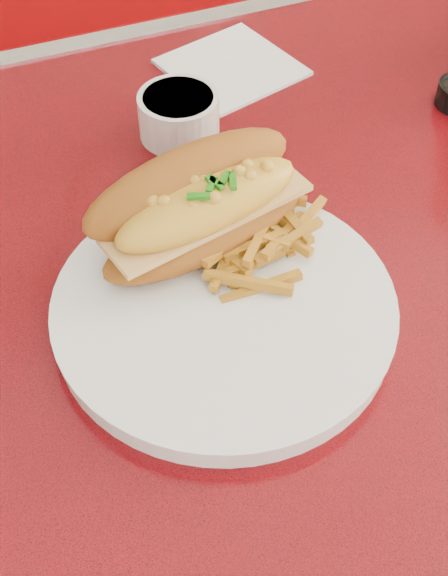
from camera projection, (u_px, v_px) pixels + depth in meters
name	position (u px, v px, depth m)	size (l,w,h in m)	color
ground	(286.00, 555.00, 1.35)	(8.00, 8.00, 0.00)	beige
diner_table	(318.00, 329.00, 0.89)	(1.23, 0.83, 0.77)	red
booth_bench_far	(127.00, 139.00, 1.63)	(1.20, 0.51, 0.90)	maroon
dinner_plate	(224.00, 310.00, 0.68)	(0.38, 0.38, 0.02)	white
mac_hoagie	(201.00, 204.00, 0.70)	(0.23, 0.15, 0.09)	#9D5719
fries_pile	(261.00, 237.00, 0.71)	(0.11, 0.10, 0.03)	gold
fork	(296.00, 275.00, 0.70)	(0.03, 0.15, 0.00)	silver
gravy_ramekin	(179.00, 114.00, 0.84)	(0.09, 0.09, 0.05)	white
paper_napkin	(232.00, 67.00, 0.94)	(0.14, 0.14, 0.00)	white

